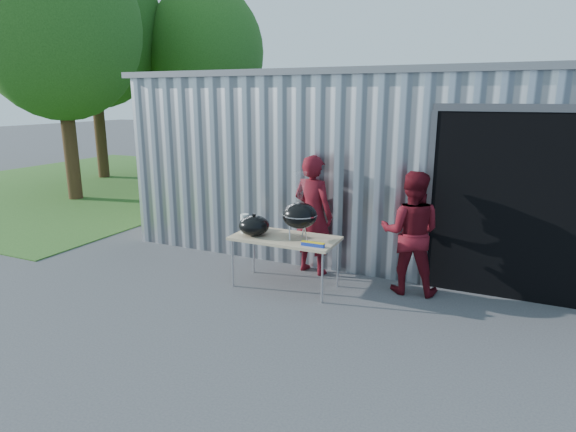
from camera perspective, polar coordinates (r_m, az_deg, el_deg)
The scene contains 14 objects.
ground at distance 6.55m, azimuth -5.34°, elevation -10.33°, with size 80.00×80.00×0.00m, color #434345.
building at distance 10.02m, azimuth 12.52°, elevation 7.07°, with size 8.20×6.20×3.10m.
grass_patch at distance 16.62m, azimuth -22.15°, elevation 3.67°, with size 10.00×12.00×0.02m, color #2D591E.
tree_left at distance 14.05m, azimuth -25.67°, elevation 19.69°, with size 4.08×4.08×6.76m.
tree_mid at distance 17.59m, azimuth -22.39°, elevation 20.17°, with size 4.53×4.53×7.50m.
tree_far at distance 17.11m, azimuth -9.67°, elevation 18.57°, with size 3.82×3.82×6.32m.
folding_table at distance 6.84m, azimuth -0.34°, elevation -2.82°, with size 1.50×0.75×0.75m.
kettle_grill at distance 6.60m, azimuth 1.40°, elevation 0.62°, with size 0.49×0.49×0.95m.
grill_lid at distance 6.90m, azimuth -4.04°, elevation -1.13°, with size 0.44×0.44×0.32m.
paper_towels at distance 7.03m, azimuth -5.14°, elevation -0.89°, with size 0.12×0.12×0.28m, color white.
white_tub at distance 7.20m, azimuth -3.74°, elevation -1.25°, with size 0.20×0.15×0.10m, color white.
foil_box at distance 6.40m, azimuth 2.97°, elevation -3.37°, with size 0.32×0.05×0.06m.
person_cook at distance 7.39m, azimuth 2.97°, elevation 0.14°, with size 0.67×0.44×1.85m, color #570D15.
person_bystander at distance 6.85m, azimuth 14.32°, elevation -1.94°, with size 0.84×0.65×1.72m, color #570D15.
Camera 1 is at (3.04, -5.14, 2.69)m, focal length 30.00 mm.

